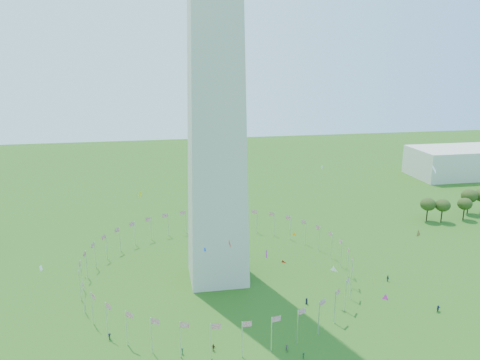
% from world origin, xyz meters
% --- Properties ---
extents(flag_ring, '(80.24, 80.24, 9.00)m').
position_xyz_m(flag_ring, '(-0.00, 50.00, 4.50)').
color(flag_ring, silver).
rests_on(flag_ring, ground).
extents(gov_building_east_a, '(50.00, 30.00, 16.00)m').
position_xyz_m(gov_building_east_a, '(150.00, 150.00, 8.00)').
color(gov_building_east_a, beige).
rests_on(gov_building_east_a, ground).
extents(crowd, '(90.27, 75.01, 2.01)m').
position_xyz_m(crowd, '(14.27, 6.76, 0.87)').
color(crowd, '#173A1F').
rests_on(crowd, ground).
extents(kites_aloft, '(103.52, 77.64, 40.64)m').
position_xyz_m(kites_aloft, '(19.22, 21.69, 21.46)').
color(kites_aloft, red).
rests_on(kites_aloft, ground).
extents(tree_line_east, '(53.01, 15.59, 10.81)m').
position_xyz_m(tree_line_east, '(112.95, 85.91, 4.91)').
color(tree_line_east, '#354B19').
rests_on(tree_line_east, ground).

